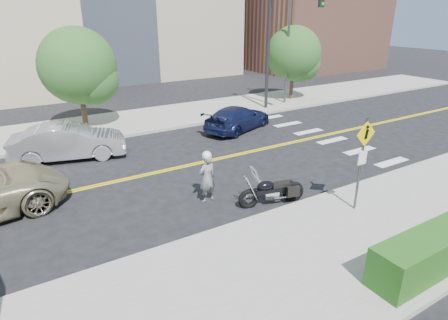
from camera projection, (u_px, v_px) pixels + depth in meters
name	position (u px, v px, depth m)	size (l,w,h in m)	color
ground_plane	(157.00, 172.00, 14.99)	(120.00, 120.00, 0.00)	black
sidewalk_near	(274.00, 276.00, 9.00)	(60.00, 5.00, 0.15)	#9E9B91
sidewalk_far	(106.00, 125.00, 20.92)	(60.00, 5.00, 0.15)	#9E9B91
building_right	(307.00, 12.00, 41.19)	(14.00, 12.00, 12.00)	#8C5947
lamp_post	(288.00, 42.00, 24.40)	(0.16, 0.16, 8.00)	#4C4C51
traffic_light	(278.00, 36.00, 22.12)	(0.28, 4.50, 7.00)	black
pedestrian_sign	(362.00, 156.00, 11.28)	(0.78, 0.08, 3.00)	#4C4C51
motorcyclist	(207.00, 177.00, 12.40)	(0.67, 0.48, 1.81)	#ACACB1
motorcycle	(272.00, 185.00, 12.30)	(2.26, 0.69, 1.38)	black
parked_car_silver	(69.00, 142.00, 16.14)	(1.64, 4.71, 1.55)	#ADAEB5
parked_car_blue	(238.00, 118.00, 20.18)	(1.81, 4.46, 1.29)	#181F48
tree_far_a	(78.00, 66.00, 19.25)	(3.93, 3.93, 5.37)	#382619
tree_far_b	(294.00, 54.00, 25.85)	(3.74, 3.74, 5.18)	#382619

